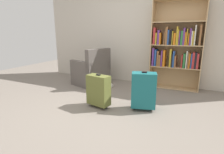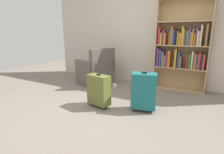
{
  "view_description": "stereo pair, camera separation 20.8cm",
  "coord_description": "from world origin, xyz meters",
  "px_view_note": "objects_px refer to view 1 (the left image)",
  "views": [
    {
      "loc": [
        1.25,
        -2.29,
        1.25
      ],
      "look_at": [
        0.06,
        0.26,
        0.55
      ],
      "focal_mm": 28.34,
      "sensor_mm": 36.0,
      "label": 1
    },
    {
      "loc": [
        1.43,
        -2.19,
        1.25
      ],
      "look_at": [
        0.06,
        0.26,
        0.55
      ],
      "focal_mm": 28.34,
      "sensor_mm": 36.0,
      "label": 2
    }
  ],
  "objects_px": {
    "suitcase_teal": "(144,90)",
    "suitcase_olive": "(98,90)",
    "mug": "(111,85)",
    "armchair": "(92,72)",
    "bookshelf": "(176,47)"
  },
  "relations": [
    {
      "from": "mug",
      "to": "suitcase_olive",
      "type": "height_order",
      "value": "suitcase_olive"
    },
    {
      "from": "armchair",
      "to": "suitcase_teal",
      "type": "height_order",
      "value": "armchair"
    },
    {
      "from": "armchair",
      "to": "suitcase_olive",
      "type": "bearing_deg",
      "value": -53.99
    },
    {
      "from": "armchair",
      "to": "suitcase_olive",
      "type": "relative_size",
      "value": 1.54
    },
    {
      "from": "bookshelf",
      "to": "suitcase_olive",
      "type": "height_order",
      "value": "bookshelf"
    },
    {
      "from": "mug",
      "to": "bookshelf",
      "type": "bearing_deg",
      "value": 23.53
    },
    {
      "from": "armchair",
      "to": "suitcase_teal",
      "type": "bearing_deg",
      "value": -30.59
    },
    {
      "from": "armchair",
      "to": "bookshelf",
      "type": "bearing_deg",
      "value": 17.01
    },
    {
      "from": "suitcase_olive",
      "to": "suitcase_teal",
      "type": "height_order",
      "value": "suitcase_teal"
    },
    {
      "from": "bookshelf",
      "to": "suitcase_olive",
      "type": "distance_m",
      "value": 2.09
    },
    {
      "from": "armchair",
      "to": "mug",
      "type": "distance_m",
      "value": 0.59
    },
    {
      "from": "suitcase_teal",
      "to": "suitcase_olive",
      "type": "bearing_deg",
      "value": -163.29
    },
    {
      "from": "mug",
      "to": "suitcase_teal",
      "type": "xyz_separation_m",
      "value": [
        1.03,
        -0.9,
        0.29
      ]
    },
    {
      "from": "bookshelf",
      "to": "mug",
      "type": "xyz_separation_m",
      "value": [
        -1.34,
        -0.58,
        -0.91
      ]
    },
    {
      "from": "armchair",
      "to": "suitcase_teal",
      "type": "xyz_separation_m",
      "value": [
        1.55,
        -0.91,
        0.02
      ]
    }
  ]
}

